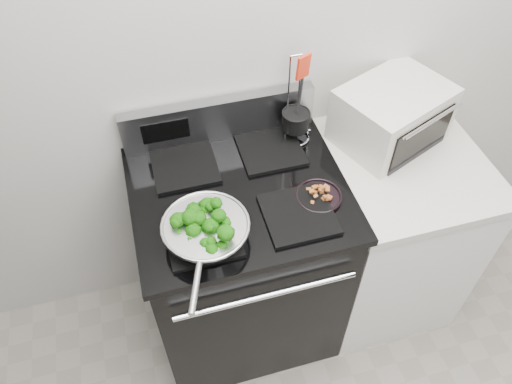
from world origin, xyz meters
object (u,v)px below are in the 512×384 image
object	(u,v)px
gas_range	(242,260)
skillet	(206,230)
bacon_plate	(319,194)
toaster_oven	(392,115)
utensil_holder	(295,124)

from	to	relation	value
gas_range	skillet	size ratio (longest dim) A/B	2.50
gas_range	bacon_plate	bearing A→B (deg)	-23.27
toaster_oven	gas_range	bearing A→B (deg)	169.96
gas_range	utensil_holder	size ratio (longest dim) A/B	2.93
gas_range	bacon_plate	distance (m)	0.56
skillet	bacon_plate	size ratio (longest dim) A/B	2.71
skillet	toaster_oven	xyz separation A→B (m)	(0.82, 0.33, 0.04)
gas_range	utensil_holder	bearing A→B (deg)	36.68
skillet	utensil_holder	bearing A→B (deg)	60.89
gas_range	toaster_oven	size ratio (longest dim) A/B	2.28
gas_range	toaster_oven	bearing A→B (deg)	12.27
skillet	bacon_plate	xyz separation A→B (m)	(0.43, 0.07, -0.03)
toaster_oven	skillet	bearing A→B (deg)	179.55
gas_range	bacon_plate	size ratio (longest dim) A/B	6.77
skillet	toaster_oven	distance (m)	0.88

